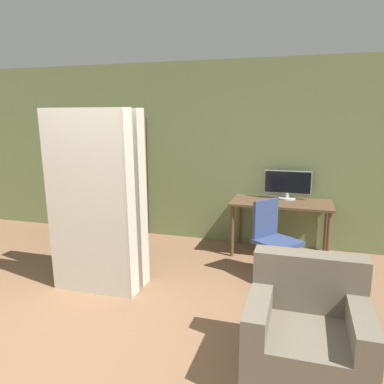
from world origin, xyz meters
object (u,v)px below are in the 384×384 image
(mattress_near, at_px, (91,204))
(mattress_far, at_px, (105,198))
(office_chair, at_px, (274,247))
(bookshelf, at_px, (113,177))
(armchair, at_px, (307,333))
(monitor, at_px, (288,184))

(mattress_near, distance_m, mattress_far, 0.29)
(office_chair, distance_m, bookshelf, 2.92)
(bookshelf, xyz_separation_m, armchair, (3.03, -2.72, -0.62))
(bookshelf, distance_m, armchair, 4.12)
(bookshelf, xyz_separation_m, mattress_near, (0.82, -1.99, 0.05))
(mattress_near, distance_m, armchair, 2.42)
(office_chair, height_order, bookshelf, bookshelf)
(monitor, relative_size, armchair, 0.76)
(mattress_near, relative_size, armchair, 2.33)
(monitor, xyz_separation_m, office_chair, (-0.08, -1.06, -0.58))
(bookshelf, distance_m, mattress_far, 1.89)
(monitor, relative_size, mattress_far, 0.33)
(office_chair, xyz_separation_m, bookshelf, (-2.66, 1.07, 0.56))
(monitor, xyz_separation_m, mattress_far, (-1.92, -1.69, 0.03))
(mattress_near, bearing_deg, bookshelf, 112.37)
(mattress_far, bearing_deg, monitor, 41.39)
(monitor, distance_m, mattress_near, 2.76)
(office_chair, bearing_deg, mattress_far, -161.04)
(monitor, relative_size, office_chair, 0.69)
(office_chair, xyz_separation_m, mattress_far, (-1.84, -0.63, 0.61))
(office_chair, bearing_deg, monitor, 85.66)
(mattress_far, bearing_deg, armchair, -24.82)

